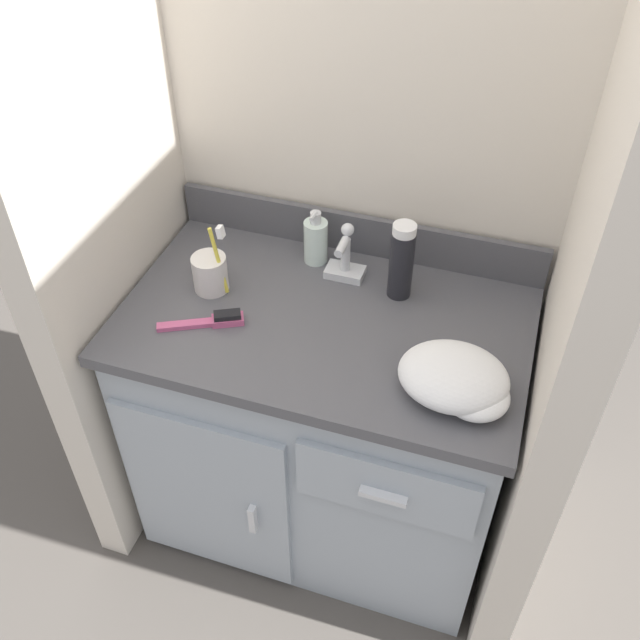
{
  "coord_description": "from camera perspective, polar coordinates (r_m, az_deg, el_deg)",
  "views": [
    {
      "loc": [
        0.35,
        -1.1,
        1.79
      ],
      "look_at": [
        0.0,
        -0.03,
        0.76
      ],
      "focal_mm": 40.0,
      "sensor_mm": 36.0,
      "label": 1
    }
  ],
  "objects": [
    {
      "name": "sink_faucet",
      "position": [
        1.65,
        2.02,
        4.86
      ],
      "size": [
        0.09,
        0.09,
        0.14
      ],
      "color": "silver",
      "rests_on": "vanity"
    },
    {
      "name": "wall_back",
      "position": [
        1.62,
        4.04,
        17.06
      ],
      "size": [
        1.08,
        0.08,
        2.2
      ],
      "primitive_type": "cube",
      "color": "beige",
      "rests_on": "ground_plane"
    },
    {
      "name": "backsplash",
      "position": [
        1.73,
        3.03,
        6.93
      ],
      "size": [
        0.9,
        0.02,
        0.1
      ],
      "color": "#4C4C51",
      "rests_on": "vanity"
    },
    {
      "name": "vanity",
      "position": [
        1.82,
        0.18,
        -8.27
      ],
      "size": [
        0.9,
        0.56,
        0.74
      ],
      "color": "#9EA8B2",
      "rests_on": "ground_plane"
    },
    {
      "name": "shaving_cream_can",
      "position": [
        1.58,
        6.54,
        4.71
      ],
      "size": [
        0.05,
        0.05,
        0.19
      ],
      "color": "black",
      "rests_on": "vanity"
    },
    {
      "name": "soap_dispenser",
      "position": [
        1.69,
        -0.35,
        6.39
      ],
      "size": [
        0.06,
        0.06,
        0.14
      ],
      "color": "silver",
      "rests_on": "vanity"
    },
    {
      "name": "hand_towel",
      "position": [
        1.41,
        11.02,
        -4.77
      ],
      "size": [
        0.22,
        0.19,
        0.08
      ],
      "color": "white",
      "rests_on": "vanity"
    },
    {
      "name": "toothbrush_cup",
      "position": [
        1.63,
        -8.76,
        3.76
      ],
      "size": [
        0.09,
        0.08,
        0.19
      ],
      "color": "silver",
      "rests_on": "vanity"
    },
    {
      "name": "hairbrush",
      "position": [
        1.56,
        -8.54,
        -0.03
      ],
      "size": [
        0.18,
        0.11,
        0.03
      ],
      "rotation": [
        0.0,
        0.0,
        0.46
      ],
      "color": "#C1517F",
      "rests_on": "vanity"
    },
    {
      "name": "ground_plane",
      "position": [
        2.13,
        0.24,
        -14.75
      ],
      "size": [
        6.0,
        6.0,
        0.0
      ],
      "primitive_type": "plane",
      "color": "#4C4742"
    },
    {
      "name": "wall_left",
      "position": [
        1.56,
        -17.99,
        13.95
      ],
      "size": [
        0.08,
        0.62,
        2.2
      ],
      "primitive_type": "cube",
      "color": "beige",
      "rests_on": "ground_plane"
    },
    {
      "name": "wall_right",
      "position": [
        1.31,
        21.86,
        7.21
      ],
      "size": [
        0.08,
        0.62,
        2.2
      ],
      "primitive_type": "cube",
      "color": "beige",
      "rests_on": "ground_plane"
    }
  ]
}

